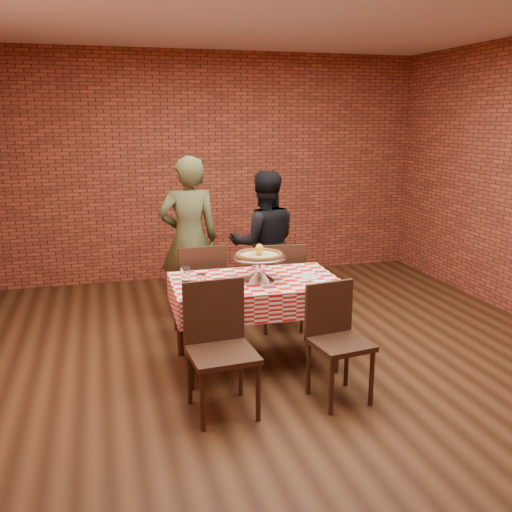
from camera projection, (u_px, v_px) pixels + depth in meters
name	position (u px, v px, depth m)	size (l,w,h in m)	color
ground	(289.00, 364.00, 4.87)	(6.00, 6.00, 0.00)	black
back_wall	(216.00, 167.00, 7.32)	(5.50, 5.50, 0.00)	brown
table	(255.00, 323.00, 4.80)	(1.37, 0.82, 0.75)	#392316
tablecloth	(255.00, 293.00, 4.74)	(1.41, 0.86, 0.24)	red
pizza_stand	(259.00, 268.00, 4.67)	(0.46, 0.46, 0.20)	silver
pizza	(259.00, 256.00, 4.65)	(0.40, 0.40, 0.03)	beige
lemon	(259.00, 249.00, 4.63)	(0.07, 0.07, 0.09)	yellow
water_glass_left	(201.00, 282.00, 4.44)	(0.08, 0.08, 0.12)	white
water_glass_right	(186.00, 274.00, 4.66)	(0.08, 0.08, 0.12)	white
side_plate	(310.00, 277.00, 4.76)	(0.16, 0.16, 0.01)	white
sweetener_packet_a	(331.00, 281.00, 4.65)	(0.05, 0.04, 0.01)	white
sweetener_packet_b	(328.00, 280.00, 4.70)	(0.05, 0.04, 0.01)	white
condiment_caddy	(257.00, 261.00, 5.00)	(0.11, 0.09, 0.15)	silver
chair_near_left	(222.00, 352.00, 3.97)	(0.46, 0.46, 0.94)	#392316
chair_near_right	(340.00, 345.00, 4.16)	(0.40, 0.40, 0.88)	#392316
chair_far_left	(199.00, 289.00, 5.43)	(0.45, 0.45, 0.93)	#392316
chair_far_right	(281.00, 285.00, 5.63)	(0.42, 0.42, 0.90)	#392316
diner_olive	(189.00, 239.00, 5.84)	(0.62, 0.41, 1.71)	#49502E
diner_black	(264.00, 244.00, 5.98)	(0.75, 0.59, 1.55)	black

